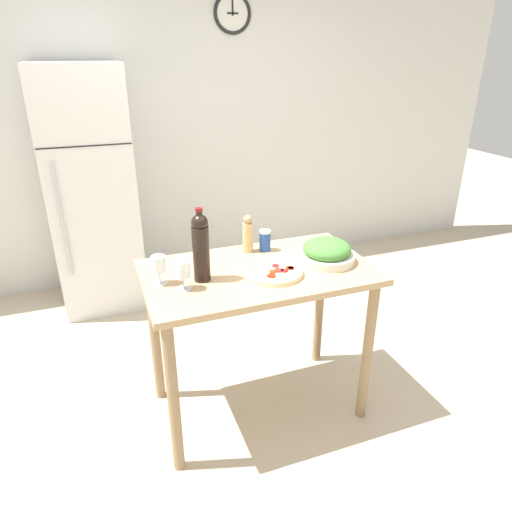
% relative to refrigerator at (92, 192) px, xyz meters
% --- Properties ---
extents(ground_plane, '(14.00, 14.00, 0.00)m').
position_rel_refrigerator_xyz_m(ground_plane, '(0.74, -1.64, -0.92)').
color(ground_plane, '#BCAD93').
extents(wall_back, '(6.40, 0.08, 2.60)m').
position_rel_refrigerator_xyz_m(wall_back, '(0.74, 0.37, 0.39)').
color(wall_back, silver).
rests_on(wall_back, ground_plane).
extents(refrigerator, '(0.62, 0.67, 1.84)m').
position_rel_refrigerator_xyz_m(refrigerator, '(0.00, 0.00, 0.00)').
color(refrigerator, silver).
rests_on(refrigerator, ground_plane).
extents(prep_counter, '(1.16, 0.67, 0.88)m').
position_rel_refrigerator_xyz_m(prep_counter, '(0.74, -1.64, -0.18)').
color(prep_counter, tan).
rests_on(prep_counter, ground_plane).
extents(wine_bottle, '(0.08, 0.08, 0.37)m').
position_rel_refrigerator_xyz_m(wine_bottle, '(0.45, -1.65, 0.14)').
color(wine_bottle, black).
rests_on(wine_bottle, prep_counter).
extents(wine_glass_near, '(0.07, 0.07, 0.14)m').
position_rel_refrigerator_xyz_m(wine_glass_near, '(0.34, -1.72, 0.06)').
color(wine_glass_near, silver).
rests_on(wine_glass_near, prep_counter).
extents(wine_glass_far, '(0.07, 0.07, 0.14)m').
position_rel_refrigerator_xyz_m(wine_glass_far, '(0.25, -1.63, 0.06)').
color(wine_glass_far, silver).
rests_on(wine_glass_far, prep_counter).
extents(pepper_mill, '(0.06, 0.06, 0.21)m').
position_rel_refrigerator_xyz_m(pepper_mill, '(0.77, -1.40, 0.07)').
color(pepper_mill, tan).
rests_on(pepper_mill, prep_counter).
extents(salad_bowl, '(0.30, 0.30, 0.12)m').
position_rel_refrigerator_xyz_m(salad_bowl, '(1.11, -1.67, 0.02)').
color(salad_bowl, silver).
rests_on(salad_bowl, prep_counter).
extents(homemade_pizza, '(0.29, 0.29, 0.03)m').
position_rel_refrigerator_xyz_m(homemade_pizza, '(0.80, -1.72, -0.02)').
color(homemade_pizza, beige).
rests_on(homemade_pizza, prep_counter).
extents(salt_canister, '(0.06, 0.06, 0.12)m').
position_rel_refrigerator_xyz_m(salt_canister, '(0.86, -1.42, 0.03)').
color(salt_canister, '#284CA3').
rests_on(salt_canister, prep_counter).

